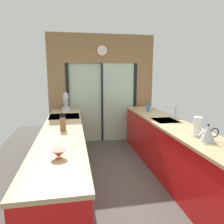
# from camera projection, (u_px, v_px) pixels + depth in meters

# --- Properties ---
(ground_plane) EXTENTS (5.04, 7.60, 0.02)m
(ground_plane) POSITION_uv_depth(u_px,v_px,m) (116.00, 171.00, 3.89)
(ground_plane) COLOR #4C4742
(back_wall_unit) EXTENTS (2.64, 0.12, 2.70)m
(back_wall_unit) POSITION_uv_depth(u_px,v_px,m) (102.00, 83.00, 5.35)
(back_wall_unit) COLOR olive
(back_wall_unit) RESTS_ON ground_plane
(left_counter_run) EXTENTS (0.62, 3.80, 0.92)m
(left_counter_run) POSITION_uv_depth(u_px,v_px,m) (63.00, 160.00, 3.19)
(left_counter_run) COLOR red
(left_counter_run) RESTS_ON ground_plane
(right_counter_run) EXTENTS (0.62, 3.80, 0.92)m
(right_counter_run) POSITION_uv_depth(u_px,v_px,m) (171.00, 149.00, 3.67)
(right_counter_run) COLOR red
(right_counter_run) RESTS_ON ground_plane
(sink_faucet) EXTENTS (0.19, 0.02, 0.26)m
(sink_faucet) POSITION_uv_depth(u_px,v_px,m) (174.00, 110.00, 3.83)
(sink_faucet) COLOR #B7BABC
(sink_faucet) RESTS_ON right_counter_run
(oven_range) EXTENTS (0.60, 0.60, 0.92)m
(oven_range) POSITION_uv_depth(u_px,v_px,m) (65.00, 139.00, 4.27)
(oven_range) COLOR black
(oven_range) RESTS_ON ground_plane
(mixing_bowl) EXTENTS (0.16, 0.16, 0.09)m
(mixing_bowl) POSITION_uv_depth(u_px,v_px,m) (59.00, 154.00, 2.11)
(mixing_bowl) COLOR #BC4C38
(mixing_bowl) RESTS_ON left_counter_run
(knife_block) EXTENTS (0.09, 0.14, 0.27)m
(knife_block) POSITION_uv_depth(u_px,v_px,m) (63.00, 124.00, 3.14)
(knife_block) COLOR brown
(knife_block) RESTS_ON left_counter_run
(stand_mixer) EXTENTS (0.17, 0.27, 0.42)m
(stand_mixer) POSITION_uv_depth(u_px,v_px,m) (66.00, 104.00, 4.78)
(stand_mixer) COLOR #B7BABC
(stand_mixer) RESTS_ON left_counter_run
(kettle) EXTENTS (0.28, 0.19, 0.22)m
(kettle) POSITION_uv_depth(u_px,v_px,m) (208.00, 134.00, 2.61)
(kettle) COLOR #B7BABC
(kettle) RESTS_ON right_counter_run
(soap_bottle_far) EXTENTS (0.06, 0.06, 0.24)m
(soap_bottle_far) POSITION_uv_depth(u_px,v_px,m) (148.00, 107.00, 4.69)
(soap_bottle_far) COLOR #286BB7
(soap_bottle_far) RESTS_ON right_counter_run
(paper_towel_roll) EXTENTS (0.13, 0.13, 0.29)m
(paper_towel_roll) POSITION_uv_depth(u_px,v_px,m) (198.00, 127.00, 2.83)
(paper_towel_roll) COLOR #B7BABC
(paper_towel_roll) RESTS_ON right_counter_run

